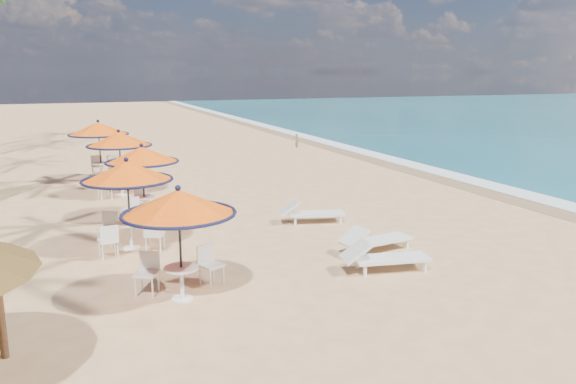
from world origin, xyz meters
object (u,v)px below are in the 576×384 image
object	(u,v)px
station_2	(141,161)
lounger_mid	(374,239)
station_3	(118,145)
lounger_far	(310,212)
station_4	(100,136)
station_0	(179,212)
lounger_near	(383,257)
station_1	(126,183)

from	to	relation	value
station_2	lounger_mid	bearing A→B (deg)	-48.41
station_3	lounger_far	distance (m)	8.22
station_3	station_4	size ratio (longest dim) A/B	0.96
station_2	station_3	distance (m)	3.79
station_0	lounger_near	world-z (taller)	station_0
lounger_near	station_4	bearing A→B (deg)	120.69
lounger_mid	lounger_near	bearing A→B (deg)	-120.28
station_3	lounger_near	bearing A→B (deg)	-65.70
station_1	lounger_near	distance (m)	6.75
station_1	station_3	xyz separation A→B (m)	(0.42, 6.97, 0.12)
station_1	lounger_near	xyz separation A→B (m)	(5.32, -3.90, -1.44)
station_4	lounger_far	distance (m)	11.37
station_0	lounger_mid	distance (m)	5.59
lounger_near	lounger_mid	size ratio (longest dim) A/B	1.05
station_0	lounger_near	xyz separation A→B (m)	(4.69, -0.11, -1.48)
station_4	lounger_far	xyz separation A→B (m)	(5.49, -9.83, -1.58)
station_2	lounger_mid	distance (m)	7.82
station_2	station_3	size ratio (longest dim) A/B	0.96
station_4	station_0	bearing A→B (deg)	-87.47
station_1	lounger_far	world-z (taller)	station_1
station_1	station_4	bearing A→B (deg)	90.01
station_2	station_3	bearing A→B (deg)	95.48
station_2	lounger_far	bearing A→B (deg)	-28.02
station_2	station_4	world-z (taller)	station_4
lounger_near	lounger_far	size ratio (longest dim) A/B	1.04
station_3	lounger_near	xyz separation A→B (m)	(4.91, -10.87, -1.56)
station_2	station_3	world-z (taller)	station_3
station_1	lounger_near	bearing A→B (deg)	-36.21
station_4	lounger_mid	bearing A→B (deg)	-65.78
station_3	lounger_far	size ratio (longest dim) A/B	1.20
station_0	lounger_mid	bearing A→B (deg)	13.34
station_0	lounger_far	xyz separation A→B (m)	(4.85, 4.48, -1.50)
station_0	station_4	size ratio (longest dim) A/B	0.92
station_3	station_4	xyz separation A→B (m)	(-0.42, 3.56, 0.00)
station_1	station_2	size ratio (longest dim) A/B	1.02
lounger_mid	station_4	bearing A→B (deg)	106.14
lounger_near	station_3	bearing A→B (deg)	124.74
station_4	lounger_near	bearing A→B (deg)	-69.74
lounger_mid	station_0	bearing A→B (deg)	-174.74
station_0	station_4	distance (m)	14.33
station_0	station_3	size ratio (longest dim) A/B	0.96
station_1	lounger_far	xyz separation A→B (m)	(5.49, 0.70, -1.45)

